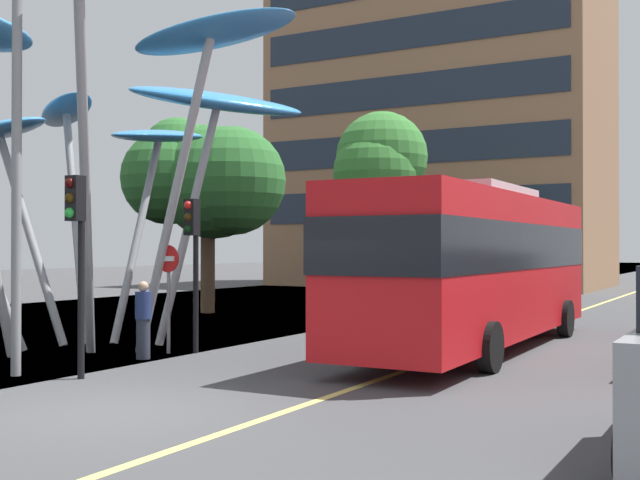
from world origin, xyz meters
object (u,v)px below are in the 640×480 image
at_px(red_bus, 477,260).
at_px(leaf_sculpture, 86,92).
at_px(traffic_light_kerb_near, 77,232).
at_px(street_lamp, 31,109).
at_px(pedestrian, 143,320).
at_px(traffic_light_kerb_far, 193,241).
at_px(no_entry_sign, 168,281).

relative_size(red_bus, leaf_sculpture, 1.12).
xyz_separation_m(red_bus, traffic_light_kerb_near, (-4.85, -7.47, 0.57)).
height_order(red_bus, street_lamp, street_lamp).
bearing_deg(leaf_sculpture, pedestrian, -13.86).
distance_m(red_bus, traffic_light_kerb_near, 8.92).
relative_size(leaf_sculpture, pedestrian, 6.42).
xyz_separation_m(traffic_light_kerb_far, street_lamp, (-0.52, -3.98, 2.36)).
bearing_deg(pedestrian, leaf_sculpture, 166.14).
distance_m(traffic_light_kerb_far, street_lamp, 4.66).
height_order(leaf_sculpture, no_entry_sign, leaf_sculpture).
distance_m(street_lamp, pedestrian, 4.88).
xyz_separation_m(red_bus, leaf_sculpture, (-7.84, -4.38, 3.86)).
bearing_deg(no_entry_sign, traffic_light_kerb_far, 32.21).
height_order(red_bus, traffic_light_kerb_far, red_bus).
bearing_deg(red_bus, street_lamp, -126.76).
distance_m(leaf_sculpture, pedestrian, 5.59).
distance_m(leaf_sculpture, street_lamp, 4.07).
distance_m(red_bus, leaf_sculpture, 9.78).
xyz_separation_m(traffic_light_kerb_near, no_entry_sign, (-0.85, 3.45, -1.01)).
xyz_separation_m(pedestrian, no_entry_sign, (-0.11, 0.92, 0.78)).
bearing_deg(no_entry_sign, leaf_sculpture, -170.43).
xyz_separation_m(traffic_light_kerb_far, no_entry_sign, (-0.46, -0.29, -0.87)).
bearing_deg(traffic_light_kerb_near, traffic_light_kerb_far, 96.04).
distance_m(street_lamp, no_entry_sign, 4.91).
xyz_separation_m(leaf_sculpture, no_entry_sign, (2.15, 0.36, -4.30)).
xyz_separation_m(red_bus, pedestrian, (-5.59, -4.94, -1.22)).
bearing_deg(traffic_light_kerb_near, red_bus, 57.02).
xyz_separation_m(street_lamp, no_entry_sign, (0.06, 3.69, -3.23)).
distance_m(traffic_light_kerb_near, no_entry_sign, 3.69).
distance_m(traffic_light_kerb_near, traffic_light_kerb_far, 3.76).
bearing_deg(traffic_light_kerb_far, red_bus, 35.45).
height_order(red_bus, no_entry_sign, red_bus).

